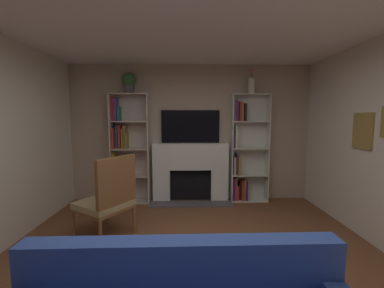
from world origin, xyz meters
TOP-DOWN VIEW (x-y plane):
  - ground_plane at (0.00, 0.00)m, footprint 6.29×6.29m
  - wall_back_accent at (0.00, 2.65)m, footprint 4.78×0.06m
  - fireplace at (0.00, 2.51)m, footprint 1.56×0.52m
  - tv at (0.00, 2.59)m, footprint 1.13×0.06m
  - bookshelf_left at (-1.24, 2.51)m, footprint 0.72×0.32m
  - bookshelf_right at (1.06, 2.53)m, footprint 0.72×0.27m
  - potted_plant at (-1.15, 2.47)m, footprint 0.26×0.26m
  - vase_with_flowers at (1.15, 2.47)m, footprint 0.13×0.13m
  - armchair at (-1.13, 0.99)m, footprint 0.85×0.85m

SIDE VIEW (x-z plane):
  - ground_plane at x=0.00m, z-range 0.00..0.00m
  - armchair at x=-1.13m, z-range -0.02..1.11m
  - fireplace at x=0.00m, z-range 0.03..1.17m
  - bookshelf_right at x=1.06m, z-range -0.07..2.01m
  - bookshelf_left at x=-1.24m, z-range -0.05..2.03m
  - wall_back_accent at x=0.00m, z-range 0.00..2.65m
  - tv at x=0.00m, z-range 1.15..1.78m
  - vase_with_flowers at x=1.15m, z-range 2.03..2.51m
  - potted_plant at x=-1.15m, z-range 2.10..2.48m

